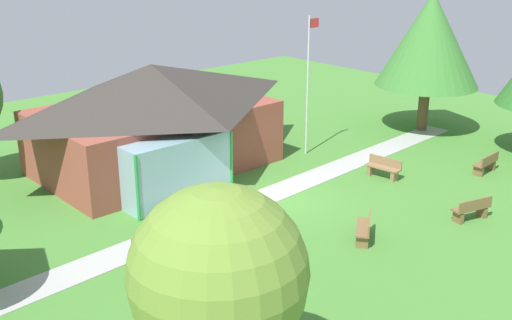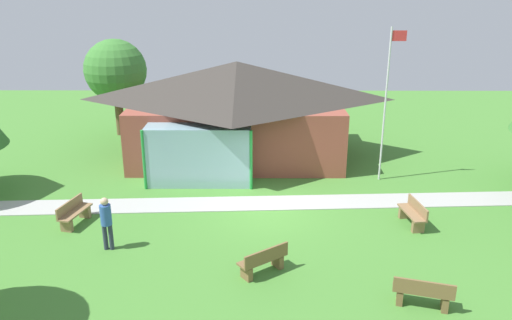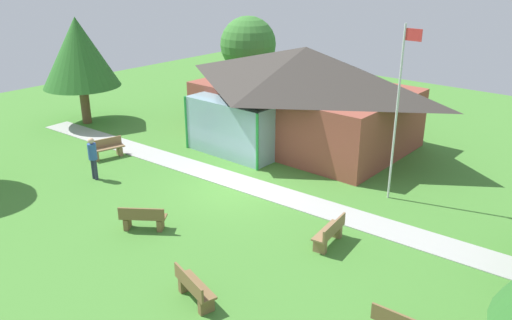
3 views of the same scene
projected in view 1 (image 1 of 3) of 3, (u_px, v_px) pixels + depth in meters
The scene contains 12 objects.
ground_plane at pixel (278, 200), 23.73m from camera, with size 44.00×44.00×0.00m, color #478433.
pavilion at pixel (154, 116), 26.30m from camera, with size 10.46×7.94×4.51m.
footpath at pixel (268, 196), 24.10m from camera, with size 25.75×1.30×0.03m, color #ADADA8.
flagpole at pixel (308, 80), 27.74m from camera, with size 0.64×0.08×6.30m.
bench_front_center at pixel (365, 229), 20.44m from camera, with size 1.47×1.24×0.84m.
bench_mid_left at pixel (145, 259), 18.52m from camera, with size 0.77×1.56×0.84m.
bench_front_right at pixel (472, 210), 21.91m from camera, with size 1.56×0.83×0.84m.
bench_lawn_far_right at pixel (486, 164), 26.37m from camera, with size 1.52×0.51×0.84m.
bench_mid_right at pixel (383, 168), 25.87m from camera, with size 0.63×1.54×0.84m.
visitor_strolling_lawn at pixel (225, 243), 18.16m from camera, with size 0.34×0.34×1.74m.
tree_lawn_corner at pixel (218, 275), 11.82m from camera, with size 3.51×3.51×5.15m.
tree_east_hedge at pixel (430, 40), 30.92m from camera, with size 5.16×5.16×7.01m.
Camera 1 is at (-15.29, -15.62, 9.39)m, focal length 43.68 mm.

